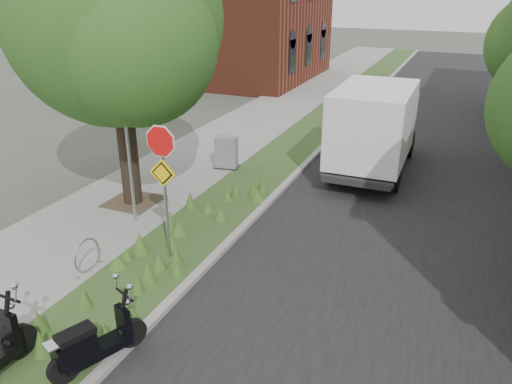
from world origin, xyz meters
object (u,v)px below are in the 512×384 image
sign_assembly (162,166)px  scooter_far (88,348)px  box_truck (375,124)px  utility_cabinet (226,153)px

sign_assembly → scooter_far: sign_assembly is taller
sign_assembly → box_truck: size_ratio=0.59×
scooter_far → sign_assembly: bearing=101.6°
sign_assembly → box_truck: (3.06, 7.70, -0.71)m
scooter_far → box_truck: (2.33, 11.23, 1.09)m
scooter_far → utility_cabinet: 9.54m
box_truck → sign_assembly: bearing=-111.7°
scooter_far → utility_cabinet: (-2.13, 9.30, 0.10)m
scooter_far → utility_cabinet: utility_cabinet is taller
sign_assembly → scooter_far: (0.73, -3.53, -1.80)m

